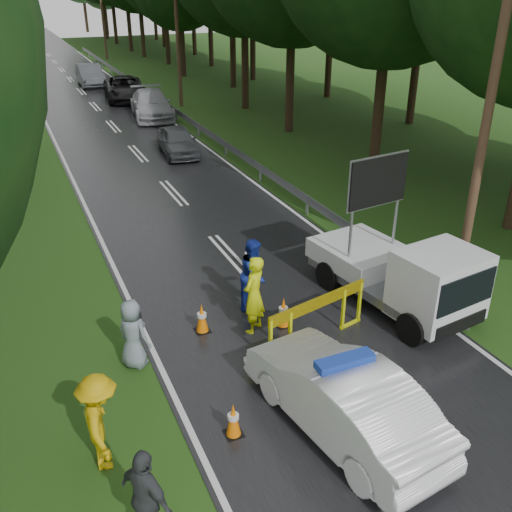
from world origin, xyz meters
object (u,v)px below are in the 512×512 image
barrier (318,308)px  queue_car_second (151,104)px  queue_car_first (178,141)px  queue_car_fourth (90,75)px  officer (254,295)px  civilian (254,274)px  work_truck (403,273)px  queue_car_third (125,89)px  police_sedan (342,397)px

barrier → queue_car_second: (2.42, 24.38, -0.10)m
queue_car_first → queue_car_fourth: (-0.64, 21.21, 0.15)m
officer → queue_car_fourth: officer is taller
civilian → queue_car_second: bearing=40.8°
queue_car_first → barrier: bearing=-90.1°
officer → queue_car_second: bearing=-137.1°
barrier → civilian: (-0.68, 2.00, 0.04)m
work_truck → queue_car_first: work_truck is taller
queue_car_fourth → queue_car_third: bearing=-79.2°
queue_car_second → civilian: bearing=-90.3°
queue_car_second → queue_car_fourth: size_ratio=1.11×
work_truck → civilian: bearing=146.9°
queue_car_first → work_truck: bearing=-80.7°
officer → civilian: (0.44, 1.00, -0.03)m
officer → queue_car_first: officer is taller
police_sedan → officer: 3.64m
police_sedan → civilian: civilian is taller
police_sedan → queue_car_second: (3.40, 27.01, 0.06)m
queue_car_fourth → police_sedan: bearing=-91.9°
civilian → police_sedan: bearing=-135.0°
barrier → queue_car_second: queue_car_second is taller
queue_car_first → queue_car_fourth: 21.22m
police_sedan → queue_car_first: size_ratio=1.19×
officer → queue_car_second: (3.54, 23.38, -0.18)m
police_sedan → work_truck: (3.61, 3.09, 0.26)m
queue_car_third → queue_car_fourth: 7.06m
work_truck → officer: 3.79m
police_sedan → work_truck: size_ratio=0.95×
police_sedan → officer: bearing=-96.2°
police_sedan → barrier: (0.98, 2.63, 0.16)m
queue_car_first → queue_car_second: (0.87, 8.26, 0.13)m
queue_car_fourth → queue_car_first: bearing=-87.5°
queue_car_first → queue_car_third: 14.28m
police_sedan → queue_car_third: (3.12, 33.01, 0.05)m
queue_car_first → queue_car_second: 8.31m
queue_car_first → queue_car_second: queue_car_second is taller
police_sedan → queue_car_first: police_sedan is taller
work_truck → queue_car_second: bearing=82.4°
work_truck → queue_car_fourth: work_truck is taller
work_truck → civilian: size_ratio=2.59×
barrier → queue_car_second: 24.50m
police_sedan → civilian: 4.65m
queue_car_fourth → queue_car_second: bearing=-82.6°
civilian → queue_car_third: size_ratio=0.33×
work_truck → queue_car_first: size_ratio=1.25×
work_truck → barrier: work_truck is taller
queue_car_second → queue_car_fourth: bearing=104.2°
queue_car_first → queue_car_fourth: bearing=97.1°
barrier → civilian: civilian is taller
barrier → queue_car_third: 30.46m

